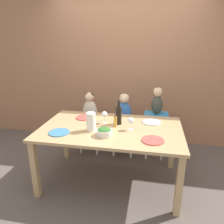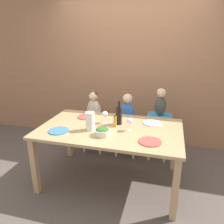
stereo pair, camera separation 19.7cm
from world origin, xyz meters
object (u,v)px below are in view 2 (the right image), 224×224
(person_child_center, at_px, (127,111))
(chair_far_left, at_px, (94,128))
(salad_bowl_large, at_px, (102,131))
(dinner_plate_back_right, at_px, (153,123))
(chair_far_center, at_px, (127,132))
(wine_glass_far, at_px, (105,114))
(person_baby_right, at_px, (161,100))
(paper_towel_roll, at_px, (90,121))
(dinner_plate_back_left, at_px, (86,117))
(person_child_left, at_px, (94,108))
(wine_glass_near, at_px, (130,121))
(wine_bottle, at_px, (119,115))
(chair_right_highchair, at_px, (159,125))
(dinner_plate_front_left, at_px, (59,131))
(dinner_plate_front_right, at_px, (150,142))

(person_child_center, bearing_deg, chair_far_left, -179.91)
(salad_bowl_large, xyz_separation_m, dinner_plate_back_right, (0.53, 0.51, -0.04))
(chair_far_center, relative_size, wine_glass_far, 2.91)
(person_baby_right, xyz_separation_m, paper_towel_roll, (-0.78, -0.91, -0.07))
(person_baby_right, distance_m, dinner_plate_back_left, 1.13)
(person_baby_right, bearing_deg, person_child_left, -179.98)
(wine_glass_near, bearing_deg, wine_glass_far, 155.67)
(wine_bottle, height_order, dinner_plate_back_right, wine_bottle)
(person_baby_right, xyz_separation_m, salad_bowl_large, (-0.60, -1.02, -0.14))
(chair_far_left, xyz_separation_m, chair_right_highchair, (1.06, -0.00, 0.17))
(chair_right_highchair, height_order, person_child_left, person_child_left)
(wine_glass_near, bearing_deg, dinner_plate_front_left, -163.32)
(person_child_left, bearing_deg, person_child_center, 0.00)
(chair_far_center, relative_size, paper_towel_roll, 2.07)
(wine_glass_near, distance_m, wine_glass_far, 0.40)
(dinner_plate_front_left, distance_m, dinner_plate_back_left, 0.57)
(chair_right_highchair, bearing_deg, dinner_plate_back_left, -153.70)
(dinner_plate_back_right, bearing_deg, chair_right_highchair, 82.51)
(person_child_center, bearing_deg, chair_far_center, -90.00)
(person_child_left, xyz_separation_m, paper_towel_roll, (0.28, -0.91, 0.14))
(dinner_plate_back_left, bearing_deg, paper_towel_roll, -62.64)
(person_child_center, height_order, paper_towel_roll, person_child_center)
(dinner_plate_back_left, distance_m, dinner_plate_front_right, 1.10)
(person_baby_right, distance_m, dinner_plate_back_right, 0.54)
(dinner_plate_back_left, relative_size, dinner_plate_back_right, 1.00)
(chair_far_left, distance_m, wine_glass_near, 1.20)
(person_baby_right, bearing_deg, wine_glass_far, -137.02)
(wine_bottle, distance_m, wine_glass_far, 0.19)
(wine_glass_far, height_order, dinner_plate_front_left, wine_glass_far)
(chair_right_highchair, bearing_deg, person_child_left, 179.95)
(chair_far_center, relative_size, dinner_plate_back_right, 1.90)
(wine_bottle, distance_m, dinner_plate_front_left, 0.78)
(wine_glass_near, distance_m, dinner_plate_back_right, 0.40)
(chair_far_center, bearing_deg, chair_right_highchair, -0.00)
(dinner_plate_back_right, relative_size, dinner_plate_front_right, 1.00)
(person_child_left, distance_m, paper_towel_roll, 0.96)
(paper_towel_roll, bearing_deg, wine_bottle, 43.34)
(chair_far_left, height_order, person_child_center, person_child_center)
(paper_towel_roll, relative_size, dinner_plate_front_right, 0.92)
(wine_bottle, distance_m, salad_bowl_large, 0.40)
(salad_bowl_large, bearing_deg, person_child_center, 84.78)
(chair_far_center, height_order, paper_towel_roll, paper_towel_roll)
(chair_far_center, bearing_deg, dinner_plate_back_right, -48.83)
(paper_towel_roll, bearing_deg, chair_far_center, 72.81)
(person_baby_right, height_order, wine_glass_far, person_baby_right)
(dinner_plate_front_left, bearing_deg, dinner_plate_front_right, -0.48)
(dinner_plate_back_right, bearing_deg, dinner_plate_back_left, 179.53)
(person_child_center, bearing_deg, dinner_plate_back_left, -135.01)
(chair_far_left, height_order, dinner_plate_front_right, dinner_plate_front_right)
(paper_towel_roll, height_order, dinner_plate_back_left, paper_towel_roll)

